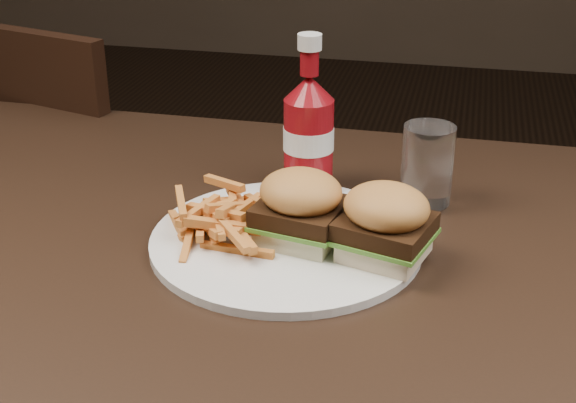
% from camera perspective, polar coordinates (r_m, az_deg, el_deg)
% --- Properties ---
extents(dining_table, '(1.20, 0.80, 0.04)m').
position_cam_1_polar(dining_table, '(0.93, -4.21, -4.06)').
color(dining_table, black).
rests_on(dining_table, ground).
extents(chair_far, '(0.51, 0.51, 0.04)m').
position_cam_1_polar(chair_far, '(1.72, -12.87, -1.22)').
color(chair_far, black).
rests_on(chair_far, ground).
extents(plate, '(0.31, 0.31, 0.01)m').
position_cam_1_polar(plate, '(0.91, -0.14, -2.83)').
color(plate, white).
rests_on(plate, dining_table).
extents(sandwich_half_a, '(0.10, 0.09, 0.02)m').
position_cam_1_polar(sandwich_half_a, '(0.89, 0.90, -2.13)').
color(sandwich_half_a, '#F6EBBB').
rests_on(sandwich_half_a, plate).
extents(sandwich_half_b, '(0.10, 0.10, 0.02)m').
position_cam_1_polar(sandwich_half_b, '(0.87, 6.85, -3.27)').
color(sandwich_half_b, '#F9E4B8').
rests_on(sandwich_half_b, plate).
extents(fries_pile, '(0.14, 0.14, 0.05)m').
position_cam_1_polar(fries_pile, '(0.92, -4.48, -0.71)').
color(fries_pile, '#CF6D2E').
rests_on(fries_pile, plate).
extents(ketchup_bottle, '(0.07, 0.07, 0.13)m').
position_cam_1_polar(ketchup_bottle, '(1.02, 1.46, 3.86)').
color(ketchup_bottle, maroon).
rests_on(ketchup_bottle, dining_table).
extents(tumbler, '(0.06, 0.06, 0.10)m').
position_cam_1_polar(tumbler, '(1.00, 9.87, 2.61)').
color(tumbler, white).
rests_on(tumbler, dining_table).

